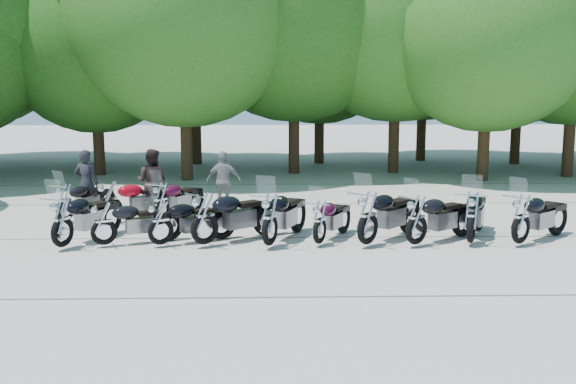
{
  "coord_description": "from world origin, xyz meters",
  "views": [
    {
      "loc": [
        -0.4,
        -14.08,
        3.63
      ],
      "look_at": [
        0.0,
        1.5,
        1.1
      ],
      "focal_mm": 42.0,
      "sensor_mm": 36.0,
      "label": 1
    }
  ],
  "objects_px": {
    "motorcycle_8": "(472,216)",
    "rider_2": "(224,181)",
    "motorcycle_2": "(161,221)",
    "motorcycle_1": "(104,222)",
    "rider_0": "(86,183)",
    "motorcycle_3": "(204,217)",
    "motorcycle_10": "(65,201)",
    "rider_1": "(152,182)",
    "motorcycle_9": "(521,217)",
    "motorcycle_5": "(320,221)",
    "motorcycle_12": "(161,200)",
    "motorcycle_4": "(270,218)",
    "motorcycle_6": "(368,216)",
    "motorcycle_0": "(62,220)",
    "motorcycle_7": "(417,218)",
    "motorcycle_11": "(110,200)"
  },
  "relations": [
    {
      "from": "motorcycle_7",
      "to": "motorcycle_9",
      "type": "xyz_separation_m",
      "value": [
        2.35,
        0.01,
        0.01
      ]
    },
    {
      "from": "motorcycle_1",
      "to": "rider_0",
      "type": "relative_size",
      "value": 1.11
    },
    {
      "from": "motorcycle_5",
      "to": "motorcycle_12",
      "type": "distance_m",
      "value": 4.78
    },
    {
      "from": "motorcycle_4",
      "to": "motorcycle_7",
      "type": "relative_size",
      "value": 1.06
    },
    {
      "from": "motorcycle_8",
      "to": "rider_0",
      "type": "relative_size",
      "value": 1.32
    },
    {
      "from": "motorcycle_8",
      "to": "motorcycle_9",
      "type": "height_order",
      "value": "motorcycle_8"
    },
    {
      "from": "motorcycle_9",
      "to": "motorcycle_10",
      "type": "relative_size",
      "value": 1.14
    },
    {
      "from": "motorcycle_5",
      "to": "motorcycle_8",
      "type": "height_order",
      "value": "motorcycle_8"
    },
    {
      "from": "motorcycle_0",
      "to": "motorcycle_6",
      "type": "distance_m",
      "value": 6.73
    },
    {
      "from": "motorcycle_8",
      "to": "motorcycle_11",
      "type": "relative_size",
      "value": 1.09
    },
    {
      "from": "motorcycle_1",
      "to": "rider_0",
      "type": "distance_m",
      "value": 3.76
    },
    {
      "from": "motorcycle_1",
      "to": "rider_2",
      "type": "xyz_separation_m",
      "value": [
        2.38,
        4.32,
        0.28
      ]
    },
    {
      "from": "rider_0",
      "to": "motorcycle_5",
      "type": "bearing_deg",
      "value": 162.19
    },
    {
      "from": "motorcycle_1",
      "to": "rider_0",
      "type": "xyz_separation_m",
      "value": [
        -1.31,
        3.51,
        0.35
      ]
    },
    {
      "from": "motorcycle_0",
      "to": "motorcycle_7",
      "type": "height_order",
      "value": "motorcycle_0"
    },
    {
      "from": "rider_1",
      "to": "motorcycle_3",
      "type": "bearing_deg",
      "value": 130.63
    },
    {
      "from": "motorcycle_2",
      "to": "motorcycle_12",
      "type": "xyz_separation_m",
      "value": [
        -0.42,
        2.67,
        0.0
      ]
    },
    {
      "from": "rider_0",
      "to": "rider_2",
      "type": "height_order",
      "value": "rider_0"
    },
    {
      "from": "rider_0",
      "to": "motorcycle_9",
      "type": "bearing_deg",
      "value": 173.14
    },
    {
      "from": "motorcycle_10",
      "to": "motorcycle_4",
      "type": "bearing_deg",
      "value": -177.64
    },
    {
      "from": "motorcycle_0",
      "to": "motorcycle_10",
      "type": "relative_size",
      "value": 1.14
    },
    {
      "from": "motorcycle_7",
      "to": "motorcycle_2",
      "type": "bearing_deg",
      "value": 51.43
    },
    {
      "from": "motorcycle_7",
      "to": "rider_1",
      "type": "bearing_deg",
      "value": 21.56
    },
    {
      "from": "motorcycle_4",
      "to": "motorcycle_11",
      "type": "relative_size",
      "value": 1.1
    },
    {
      "from": "motorcycle_5",
      "to": "motorcycle_4",
      "type": "bearing_deg",
      "value": 36.47
    },
    {
      "from": "motorcycle_3",
      "to": "motorcycle_10",
      "type": "bearing_deg",
      "value": 16.01
    },
    {
      "from": "motorcycle_4",
      "to": "motorcycle_6",
      "type": "relative_size",
      "value": 0.98
    },
    {
      "from": "motorcycle_4",
      "to": "rider_2",
      "type": "height_order",
      "value": "rider_2"
    },
    {
      "from": "motorcycle_5",
      "to": "motorcycle_0",
      "type": "bearing_deg",
      "value": 29.06
    },
    {
      "from": "rider_2",
      "to": "motorcycle_12",
      "type": "bearing_deg",
      "value": 55.16
    },
    {
      "from": "motorcycle_9",
      "to": "motorcycle_8",
      "type": "bearing_deg",
      "value": 44.79
    },
    {
      "from": "rider_2",
      "to": "rider_1",
      "type": "bearing_deg",
      "value": 22.24
    },
    {
      "from": "motorcycle_3",
      "to": "motorcycle_9",
      "type": "xyz_separation_m",
      "value": [
        7.07,
        -0.09,
        -0.03
      ]
    },
    {
      "from": "motorcycle_9",
      "to": "motorcycle_11",
      "type": "distance_m",
      "value": 10.17
    },
    {
      "from": "motorcycle_2",
      "to": "motorcycle_5",
      "type": "relative_size",
      "value": 1.02
    },
    {
      "from": "motorcycle_12",
      "to": "rider_0",
      "type": "height_order",
      "value": "rider_0"
    },
    {
      "from": "motorcycle_10",
      "to": "rider_0",
      "type": "relative_size",
      "value": 1.12
    },
    {
      "from": "rider_1",
      "to": "motorcycle_9",
      "type": "bearing_deg",
      "value": 171.36
    },
    {
      "from": "motorcycle_7",
      "to": "motorcycle_1",
      "type": "bearing_deg",
      "value": 51.53
    },
    {
      "from": "motorcycle_3",
      "to": "motorcycle_6",
      "type": "distance_m",
      "value": 3.63
    },
    {
      "from": "motorcycle_4",
      "to": "motorcycle_5",
      "type": "xyz_separation_m",
      "value": [
        1.12,
        0.18,
        -0.11
      ]
    },
    {
      "from": "motorcycle_9",
      "to": "rider_1",
      "type": "xyz_separation_m",
      "value": [
        -8.89,
        3.96,
        0.25
      ]
    },
    {
      "from": "rider_1",
      "to": "rider_2",
      "type": "bearing_deg",
      "value": -150.24
    },
    {
      "from": "motorcycle_4",
      "to": "motorcycle_5",
      "type": "bearing_deg",
      "value": -148.08
    },
    {
      "from": "motorcycle_6",
      "to": "motorcycle_9",
      "type": "xyz_separation_m",
      "value": [
        3.44,
        -0.01,
        -0.05
      ]
    },
    {
      "from": "rider_2",
      "to": "motorcycle_2",
      "type": "bearing_deg",
      "value": 83.42
    },
    {
      "from": "rider_0",
      "to": "rider_1",
      "type": "xyz_separation_m",
      "value": [
        1.72,
        0.3,
        -0.01
      ]
    },
    {
      "from": "motorcycle_8",
      "to": "motorcycle_9",
      "type": "distance_m",
      "value": 1.09
    },
    {
      "from": "motorcycle_3",
      "to": "motorcycle_4",
      "type": "height_order",
      "value": "motorcycle_3"
    },
    {
      "from": "motorcycle_8",
      "to": "rider_2",
      "type": "height_order",
      "value": "rider_2"
    }
  ]
}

